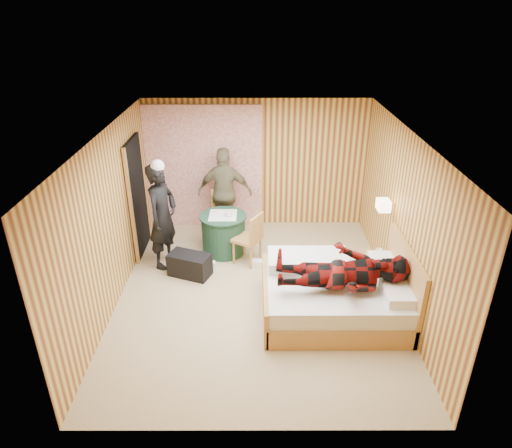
{
  "coord_description": "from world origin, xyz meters",
  "views": [
    {
      "loc": [
        -0.02,
        -5.86,
        4.11
      ],
      "look_at": [
        -0.01,
        0.31,
        1.05
      ],
      "focal_mm": 32.0,
      "sensor_mm": 36.0,
      "label": 1
    }
  ],
  "objects_px": {
    "bed": "(335,294)",
    "chair_far": "(224,209)",
    "nightstand": "(378,274)",
    "duffel_bag": "(190,265)",
    "round_table": "(224,233)",
    "man_at_table": "(225,193)",
    "chair_near": "(251,235)",
    "man_on_bed": "(344,263)",
    "woman_standing": "(162,217)",
    "wall_lamp": "(384,205)"
  },
  "relations": [
    {
      "from": "chair_far",
      "to": "man_on_bed",
      "type": "bearing_deg",
      "value": -77.11
    },
    {
      "from": "wall_lamp",
      "to": "round_table",
      "type": "relative_size",
      "value": 0.32
    },
    {
      "from": "bed",
      "to": "nightstand",
      "type": "bearing_deg",
      "value": 36.74
    },
    {
      "from": "nightstand",
      "to": "round_table",
      "type": "relative_size",
      "value": 0.71
    },
    {
      "from": "bed",
      "to": "nightstand",
      "type": "height_order",
      "value": "bed"
    },
    {
      "from": "man_on_bed",
      "to": "man_at_table",
      "type": "bearing_deg",
      "value": 122.79
    },
    {
      "from": "chair_near",
      "to": "man_on_bed",
      "type": "bearing_deg",
      "value": 66.88
    },
    {
      "from": "bed",
      "to": "duffel_bag",
      "type": "relative_size",
      "value": 2.98
    },
    {
      "from": "woman_standing",
      "to": "bed",
      "type": "bearing_deg",
      "value": -95.39
    },
    {
      "from": "man_at_table",
      "to": "chair_far",
      "type": "bearing_deg",
      "value": 56.64
    },
    {
      "from": "round_table",
      "to": "duffel_bag",
      "type": "relative_size",
      "value": 1.22
    },
    {
      "from": "nightstand",
      "to": "round_table",
      "type": "distance_m",
      "value": 2.75
    },
    {
      "from": "wall_lamp",
      "to": "chair_near",
      "type": "distance_m",
      "value": 2.21
    },
    {
      "from": "bed",
      "to": "nightstand",
      "type": "xyz_separation_m",
      "value": [
        0.76,
        0.56,
        -0.02
      ]
    },
    {
      "from": "round_table",
      "to": "chair_far",
      "type": "bearing_deg",
      "value": 92.56
    },
    {
      "from": "bed",
      "to": "man_at_table",
      "type": "xyz_separation_m",
      "value": [
        -1.71,
        2.47,
        0.55
      ]
    },
    {
      "from": "bed",
      "to": "round_table",
      "type": "height_order",
      "value": "bed"
    },
    {
      "from": "bed",
      "to": "chair_near",
      "type": "height_order",
      "value": "bed"
    },
    {
      "from": "woman_standing",
      "to": "man_at_table",
      "type": "distance_m",
      "value": 1.47
    },
    {
      "from": "nightstand",
      "to": "duffel_bag",
      "type": "distance_m",
      "value": 3.02
    },
    {
      "from": "duffel_bag",
      "to": "woman_standing",
      "type": "distance_m",
      "value": 0.91
    },
    {
      "from": "nightstand",
      "to": "chair_far",
      "type": "height_order",
      "value": "chair_far"
    },
    {
      "from": "wall_lamp",
      "to": "man_at_table",
      "type": "xyz_separation_m",
      "value": [
        -2.51,
        1.56,
        -0.44
      ]
    },
    {
      "from": "bed",
      "to": "chair_far",
      "type": "height_order",
      "value": "bed"
    },
    {
      "from": "nightstand",
      "to": "round_table",
      "type": "height_order",
      "value": "round_table"
    },
    {
      "from": "chair_far",
      "to": "duffel_bag",
      "type": "distance_m",
      "value": 1.55
    },
    {
      "from": "round_table",
      "to": "man_on_bed",
      "type": "height_order",
      "value": "man_on_bed"
    },
    {
      "from": "duffel_bag",
      "to": "chair_near",
      "type": "bearing_deg",
      "value": 41.93
    },
    {
      "from": "wall_lamp",
      "to": "chair_far",
      "type": "relative_size",
      "value": 0.28
    },
    {
      "from": "bed",
      "to": "round_table",
      "type": "xyz_separation_m",
      "value": [
        -1.71,
        1.78,
        0.05
      ]
    },
    {
      "from": "man_on_bed",
      "to": "wall_lamp",
      "type": "bearing_deg",
      "value": 55.89
    },
    {
      "from": "chair_far",
      "to": "man_on_bed",
      "type": "distance_m",
      "value": 3.22
    },
    {
      "from": "wall_lamp",
      "to": "duffel_bag",
      "type": "height_order",
      "value": "wall_lamp"
    },
    {
      "from": "duffel_bag",
      "to": "man_at_table",
      "type": "height_order",
      "value": "man_at_table"
    },
    {
      "from": "bed",
      "to": "round_table",
      "type": "bearing_deg",
      "value": 133.85
    },
    {
      "from": "round_table",
      "to": "man_at_table",
      "type": "distance_m",
      "value": 0.85
    },
    {
      "from": "round_table",
      "to": "chair_near",
      "type": "height_order",
      "value": "chair_near"
    },
    {
      "from": "bed",
      "to": "chair_far",
      "type": "xyz_separation_m",
      "value": [
        -1.74,
        2.43,
        0.23
      ]
    },
    {
      "from": "man_on_bed",
      "to": "round_table",
      "type": "bearing_deg",
      "value": 130.84
    },
    {
      "from": "round_table",
      "to": "chair_far",
      "type": "distance_m",
      "value": 0.67
    },
    {
      "from": "round_table",
      "to": "man_on_bed",
      "type": "bearing_deg",
      "value": -49.16
    },
    {
      "from": "wall_lamp",
      "to": "chair_far",
      "type": "xyz_separation_m",
      "value": [
        -2.54,
        1.52,
        -0.76
      ]
    },
    {
      "from": "wall_lamp",
      "to": "man_on_bed",
      "type": "distance_m",
      "value": 1.42
    },
    {
      "from": "woman_standing",
      "to": "duffel_bag",
      "type": "bearing_deg",
      "value": -106.83
    },
    {
      "from": "chair_near",
      "to": "man_on_bed",
      "type": "distance_m",
      "value": 2.08
    },
    {
      "from": "nightstand",
      "to": "duffel_bag",
      "type": "xyz_separation_m",
      "value": [
        -2.98,
        0.44,
        -0.1
      ]
    },
    {
      "from": "nightstand",
      "to": "man_at_table",
      "type": "bearing_deg",
      "value": 142.32
    },
    {
      "from": "chair_far",
      "to": "man_at_table",
      "type": "height_order",
      "value": "man_at_table"
    },
    {
      "from": "chair_far",
      "to": "chair_near",
      "type": "xyz_separation_m",
      "value": [
        0.52,
        -1.05,
        -0.01
      ]
    },
    {
      "from": "wall_lamp",
      "to": "round_table",
      "type": "distance_m",
      "value": 2.82
    }
  ]
}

